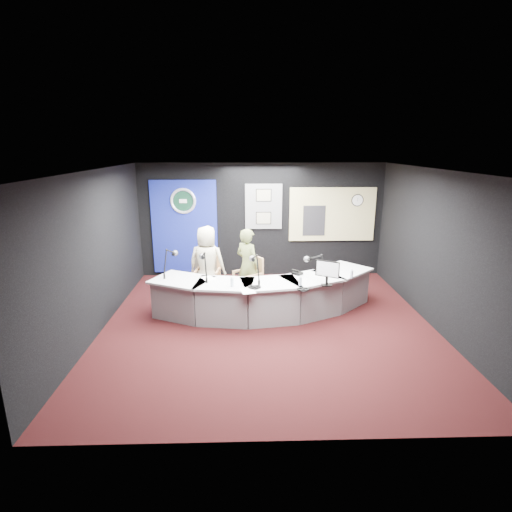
{
  "coord_description": "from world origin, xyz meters",
  "views": [
    {
      "loc": [
        -0.42,
        -6.74,
        3.2
      ],
      "look_at": [
        -0.2,
        0.8,
        1.1
      ],
      "focal_mm": 28.0,
      "sensor_mm": 36.0,
      "label": 1
    }
  ],
  "objects_px": {
    "broadcast_desk": "(264,295)",
    "person_woman": "(248,266)",
    "armchair_right": "(248,280)",
    "armchair_left": "(208,279)",
    "person_man": "(207,263)"
  },
  "relations": [
    {
      "from": "broadcast_desk",
      "to": "person_woman",
      "type": "bearing_deg",
      "value": 116.21
    },
    {
      "from": "armchair_right",
      "to": "person_man",
      "type": "height_order",
      "value": "person_man"
    },
    {
      "from": "person_man",
      "to": "person_woman",
      "type": "height_order",
      "value": "person_man"
    },
    {
      "from": "armchair_left",
      "to": "person_man",
      "type": "relative_size",
      "value": 0.56
    },
    {
      "from": "person_man",
      "to": "person_woman",
      "type": "xyz_separation_m",
      "value": [
        0.86,
        -0.19,
        -0.01
      ]
    },
    {
      "from": "armchair_left",
      "to": "armchair_right",
      "type": "height_order",
      "value": "armchair_right"
    },
    {
      "from": "armchair_left",
      "to": "person_man",
      "type": "height_order",
      "value": "person_man"
    },
    {
      "from": "armchair_left",
      "to": "person_woman",
      "type": "bearing_deg",
      "value": -4.76
    },
    {
      "from": "person_man",
      "to": "broadcast_desk",
      "type": "bearing_deg",
      "value": 154.67
    },
    {
      "from": "broadcast_desk",
      "to": "armchair_left",
      "type": "bearing_deg",
      "value": 144.93
    },
    {
      "from": "armchair_left",
      "to": "person_man",
      "type": "bearing_deg",
      "value": 0.0
    },
    {
      "from": "armchair_left",
      "to": "person_man",
      "type": "distance_m",
      "value": 0.35
    },
    {
      "from": "broadcast_desk",
      "to": "person_woman",
      "type": "xyz_separation_m",
      "value": [
        -0.31,
        0.64,
        0.41
      ]
    },
    {
      "from": "armchair_right",
      "to": "person_woman",
      "type": "distance_m",
      "value": 0.32
    },
    {
      "from": "armchair_left",
      "to": "person_woman",
      "type": "height_order",
      "value": "person_woman"
    }
  ]
}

